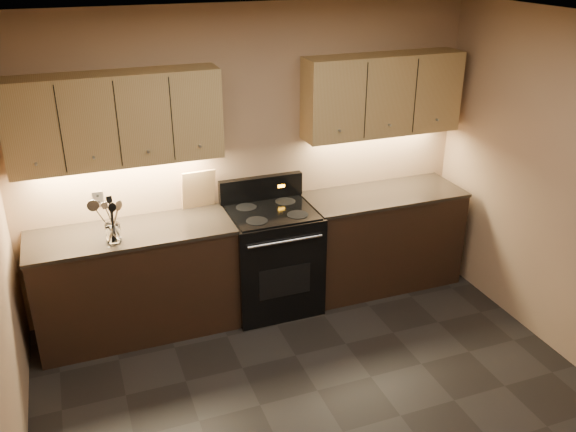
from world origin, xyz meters
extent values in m
plane|color=black|center=(0.00, 0.00, 0.00)|extent=(4.00, 4.00, 0.00)
plane|color=silver|center=(0.00, 0.00, 2.60)|extent=(4.00, 4.00, 0.00)
cube|color=tan|center=(0.00, 2.00, 1.30)|extent=(4.00, 0.04, 2.60)
cube|color=black|center=(-1.10, 1.70, 0.45)|extent=(1.60, 0.60, 0.90)
cube|color=#31271F|center=(-1.10, 1.70, 0.92)|extent=(1.62, 0.62, 0.03)
cube|color=black|center=(1.18, 1.70, 0.45)|extent=(1.44, 0.60, 0.90)
cube|color=#31271F|center=(1.18, 1.70, 0.92)|extent=(1.46, 0.62, 0.03)
cube|color=black|center=(0.08, 1.68, 0.46)|extent=(0.76, 0.65, 0.92)
cube|color=black|center=(0.08, 1.68, 0.93)|extent=(0.70, 0.60, 0.01)
cube|color=black|center=(0.08, 1.96, 1.03)|extent=(0.76, 0.07, 0.22)
cube|color=orange|center=(0.26, 1.92, 1.04)|extent=(0.06, 0.00, 0.03)
cylinder|color=silver|center=(0.08, 1.34, 0.80)|extent=(0.65, 0.02, 0.02)
cube|color=black|center=(0.08, 1.35, 0.41)|extent=(0.46, 0.00, 0.28)
cylinder|color=black|center=(-0.10, 1.53, 0.93)|extent=(0.18, 0.18, 0.00)
cylinder|color=black|center=(0.26, 1.53, 0.93)|extent=(0.18, 0.18, 0.00)
cylinder|color=black|center=(-0.10, 1.82, 0.93)|extent=(0.18, 0.18, 0.00)
cylinder|color=black|center=(0.26, 1.82, 0.93)|extent=(0.18, 0.18, 0.00)
cube|color=tan|center=(-1.10, 1.85, 1.80)|extent=(1.60, 0.30, 0.70)
cube|color=tan|center=(1.18, 1.85, 1.80)|extent=(1.44, 0.30, 0.70)
cube|color=#B2B5BA|center=(-1.30, 1.99, 1.12)|extent=(0.08, 0.01, 0.12)
cylinder|color=white|center=(-1.24, 1.56, 1.00)|extent=(0.14, 0.14, 0.14)
cylinder|color=white|center=(-1.24, 1.56, 0.94)|extent=(0.11, 0.11, 0.02)
cube|color=tan|center=(-0.48, 1.95, 1.11)|extent=(0.29, 0.12, 0.36)
camera|label=1|loc=(-1.45, -2.82, 3.04)|focal=38.00mm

